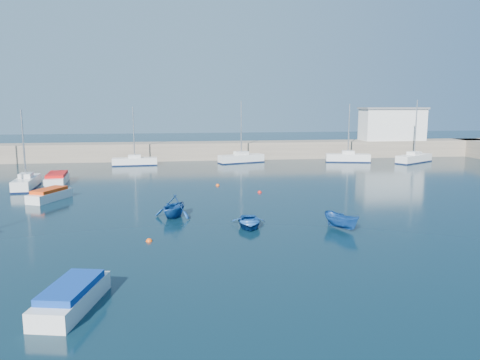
{
  "coord_description": "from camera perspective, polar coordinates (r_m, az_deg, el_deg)",
  "views": [
    {
      "loc": [
        -4.87,
        -26.25,
        8.64
      ],
      "look_at": [
        0.9,
        15.85,
        1.6
      ],
      "focal_mm": 35.0,
      "sensor_mm": 36.0,
      "label": 1
    }
  ],
  "objects": [
    {
      "name": "dinghy_right",
      "position": [
        33.07,
        12.28,
        -4.92
      ],
      "size": [
        2.34,
        3.19,
        1.16
      ],
      "primitive_type": "imported",
      "rotation": [
        0.0,
        0.0,
        0.46
      ],
      "color": "navy",
      "rests_on": "ground"
    },
    {
      "name": "buoy_1",
      "position": [
        45.52,
        2.41,
        -1.54
      ],
      "size": [
        0.4,
        0.4,
        0.4
      ],
      "primitive_type": "sphere",
      "color": "red",
      "rests_on": "ground"
    },
    {
      "name": "sailboat_7",
      "position": [
        70.86,
        13.0,
        2.7
      ],
      "size": [
        6.6,
        3.2,
        8.5
      ],
      "rotation": [
        0.0,
        0.0,
        1.34
      ],
      "color": "silver",
      "rests_on": "ground"
    },
    {
      "name": "harbor_office",
      "position": [
        80.31,
        18.06,
        6.42
      ],
      "size": [
        10.0,
        4.0,
        5.0
      ],
      "primitive_type": "cube",
      "color": "silver",
      "rests_on": "back_wall"
    },
    {
      "name": "sailboat_8",
      "position": [
        72.96,
        20.44,
        2.51
      ],
      "size": [
        6.84,
        5.32,
        9.05
      ],
      "rotation": [
        0.0,
        0.0,
        2.14
      ],
      "color": "silver",
      "rests_on": "ground"
    },
    {
      "name": "buoy_3",
      "position": [
        49.34,
        -2.74,
        -0.69
      ],
      "size": [
        0.4,
        0.4,
        0.4
      ],
      "primitive_type": "sphere",
      "color": "#E8490C",
      "rests_on": "ground"
    },
    {
      "name": "sailboat_3",
      "position": [
        52.36,
        -24.6,
        -0.26
      ],
      "size": [
        2.07,
        6.05,
        7.96
      ],
      "rotation": [
        0.0,
        0.0,
        0.07
      ],
      "color": "silver",
      "rests_on": "ground"
    },
    {
      "name": "motorboat_2",
      "position": [
        54.49,
        -21.41,
        0.19
      ],
      "size": [
        2.47,
        5.68,
        1.14
      ],
      "rotation": [
        0.0,
        0.0,
        0.1
      ],
      "color": "silver",
      "rests_on": "ground"
    },
    {
      "name": "ground",
      "position": [
        28.06,
        2.61,
        -8.53
      ],
      "size": [
        220.0,
        220.0,
        0.0
      ],
      "primitive_type": "plane",
      "color": "black",
      "rests_on": "ground"
    },
    {
      "name": "dinghy_left",
      "position": [
        35.91,
        -8.09,
        -3.19
      ],
      "size": [
        4.0,
        4.21,
        1.73
      ],
      "primitive_type": "imported",
      "rotation": [
        0.0,
        0.0,
        -0.46
      ],
      "color": "navy",
      "rests_on": "ground"
    },
    {
      "name": "motorboat_3",
      "position": [
        21.64,
        -19.84,
        -13.22
      ],
      "size": [
        2.65,
        4.96,
        1.1
      ],
      "rotation": [
        0.0,
        0.0,
        -0.22
      ],
      "color": "silver",
      "rests_on": "ground"
    },
    {
      "name": "sailboat_5",
      "position": [
        66.95,
        -12.71,
        2.26
      ],
      "size": [
        6.21,
        2.11,
        8.07
      ],
      "rotation": [
        0.0,
        0.0,
        1.64
      ],
      "color": "silver",
      "rests_on": "ground"
    },
    {
      "name": "back_wall",
      "position": [
        72.79,
        -3.93,
        3.59
      ],
      "size": [
        96.0,
        4.5,
        2.6
      ],
      "primitive_type": "cube",
      "color": "gray",
      "rests_on": "ground"
    },
    {
      "name": "sailboat_6",
      "position": [
        68.19,
        0.15,
        2.68
      ],
      "size": [
        6.94,
        3.89,
        8.87
      ],
      "rotation": [
        0.0,
        0.0,
        1.89
      ],
      "color": "silver",
      "rests_on": "ground"
    },
    {
      "name": "motorboat_1",
      "position": [
        45.17,
        -22.2,
        -1.67
      ],
      "size": [
        3.26,
        4.64,
        1.08
      ],
      "rotation": [
        0.0,
        0.0,
        -0.44
      ],
      "color": "silver",
      "rests_on": "ground"
    },
    {
      "name": "buoy_0",
      "position": [
        30.25,
        -11.02,
        -7.37
      ],
      "size": [
        0.41,
        0.41,
        0.41
      ],
      "primitive_type": "sphere",
      "color": "#E8490C",
      "rests_on": "ground"
    },
    {
      "name": "dinghy_center",
      "position": [
        32.97,
        1.1,
        -5.15
      ],
      "size": [
        2.75,
        3.63,
        0.71
      ],
      "primitive_type": "imported",
      "rotation": [
        0.0,
        0.0,
        -0.1
      ],
      "color": "navy",
      "rests_on": "ground"
    }
  ]
}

